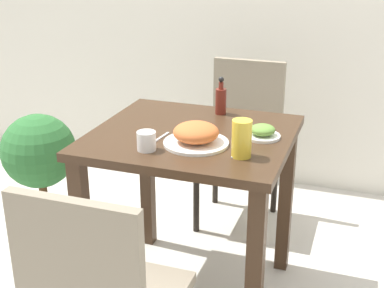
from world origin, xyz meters
name	(u,v)px	position (x,y,z in m)	size (l,w,h in m)	color
dining_table	(192,165)	(0.00, 0.00, 0.63)	(0.81, 0.75, 0.78)	#3D2819
chair_far	(242,134)	(0.03, 0.77, 0.51)	(0.42, 0.42, 0.90)	gray
food_plate	(196,135)	(0.06, -0.12, 0.82)	(0.25, 0.25, 0.09)	white
side_plate	(263,132)	(0.28, 0.04, 0.80)	(0.14, 0.14, 0.05)	white
drink_cup	(146,141)	(-0.10, -0.23, 0.81)	(0.07, 0.07, 0.07)	white
juice_glass	(242,139)	(0.25, -0.18, 0.85)	(0.07, 0.07, 0.14)	gold
sauce_bottle	(221,100)	(0.04, 0.28, 0.84)	(0.05, 0.05, 0.17)	maroon
fork_utensil	(159,139)	(-0.10, -0.12, 0.78)	(0.03, 0.16, 0.00)	silver
spoon_utensil	(235,149)	(0.21, -0.12, 0.78)	(0.03, 0.18, 0.00)	silver
potted_plant_left	(41,170)	(-0.81, 0.07, 0.46)	(0.36, 0.36, 0.74)	#333333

